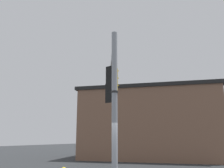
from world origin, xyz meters
TOP-DOWN VIEW (x-y plane):
  - signal_pole at (0.00, 0.00)m, footprint 0.22×0.22m
  - mast_arm at (-2.12, 2.34)m, footprint 4.38×4.80m
  - traffic_light_nearest_pole at (-1.21, 1.35)m, footprint 0.54×0.49m
  - traffic_light_mid_inner at (-3.72, 4.12)m, footprint 0.54×0.49m
  - street_name_sign at (-0.25, 0.27)m, footprint 0.93×1.01m
  - storefront_building at (-5.72, 11.86)m, footprint 13.57×10.98m

SIDE VIEW (x-z plane):
  - signal_pole at x=0.00m, z-range 0.00..6.08m
  - storefront_building at x=-5.72m, z-range 0.01..6.19m
  - street_name_sign at x=-0.25m, z-range 3.55..3.77m
  - traffic_light_nearest_pole at x=-1.21m, z-range 3.93..5.24m
  - traffic_light_mid_inner at x=-3.72m, z-range 3.93..5.24m
  - mast_arm at x=-2.12m, z-range 5.28..5.47m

